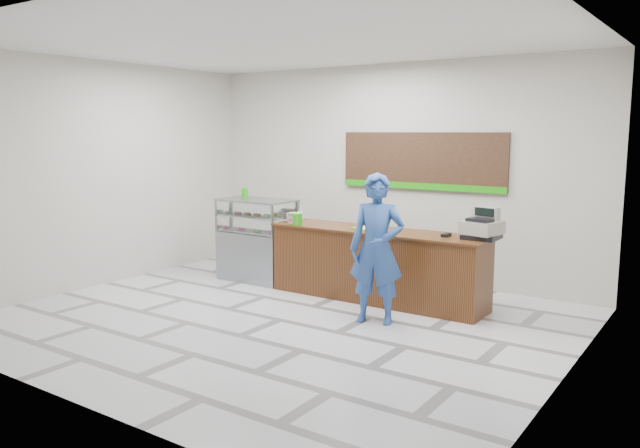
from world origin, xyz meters
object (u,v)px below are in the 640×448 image
Objects in this scene: sales_counter at (376,265)px; cash_register at (482,227)px; display_case at (257,239)px; serving_tray at (365,228)px; customer at (377,249)px.

cash_register reaches higher than sales_counter.
cash_register reaches higher than display_case.
sales_counter is 0.55m from serving_tray.
display_case is at bearing 145.44° from customer.
serving_tray is (-0.17, -0.04, 0.52)m from sales_counter.
display_case is at bearing -180.00° from sales_counter.
cash_register is (1.50, 0.11, 0.67)m from sales_counter.
customer is (0.68, -0.87, -0.09)m from serving_tray.
customer is at bearing -60.78° from sales_counter.
sales_counter is at bearing 103.16° from customer.
display_case is at bearing -167.12° from cash_register.
display_case is (-2.22, -0.00, 0.16)m from sales_counter.
cash_register is at bearing 29.94° from customer.
customer reaches higher than cash_register.
cash_register is at bearing 1.69° from display_case.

